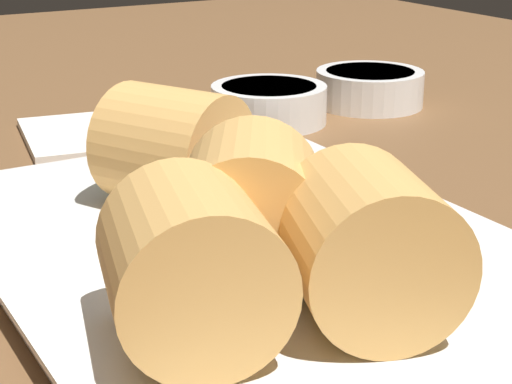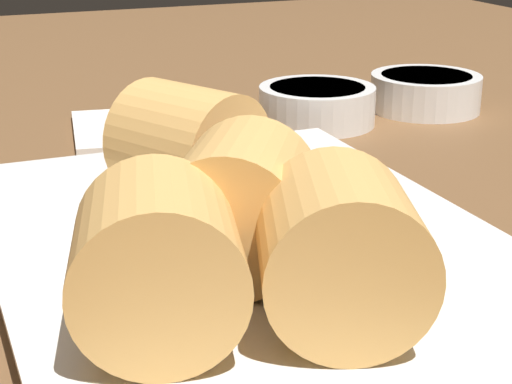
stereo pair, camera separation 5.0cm
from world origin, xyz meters
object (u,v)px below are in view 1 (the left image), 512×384
(dipping_bowl_near, at_px, (269,102))
(napkin, at_px, (89,134))
(serving_plate, at_px, (256,256))
(dipping_bowl_far, at_px, (370,87))

(dipping_bowl_near, bearing_deg, napkin, -101.47)
(serving_plate, relative_size, napkin, 2.75)
(dipping_bowl_far, distance_m, napkin, 0.23)
(serving_plate, distance_m, dipping_bowl_near, 0.27)
(serving_plate, height_order, dipping_bowl_far, dipping_bowl_far)
(dipping_bowl_near, distance_m, dipping_bowl_far, 0.10)
(dipping_bowl_far, bearing_deg, serving_plate, -46.35)
(serving_plate, xyz_separation_m, dipping_bowl_near, (-0.23, 0.14, 0.01))
(napkin, bearing_deg, dipping_bowl_near, 78.53)
(serving_plate, relative_size, dipping_bowl_far, 3.68)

